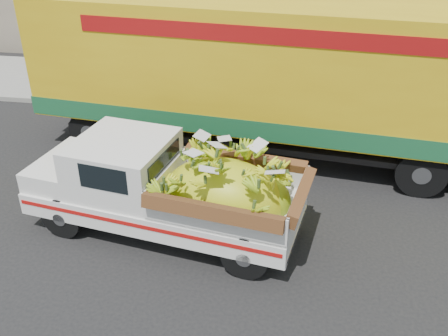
# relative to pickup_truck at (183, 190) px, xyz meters

# --- Properties ---
(ground) EXTENTS (100.00, 100.00, 0.00)m
(ground) POSITION_rel_pickup_truck_xyz_m (1.51, 0.82, -0.99)
(ground) COLOR black
(ground) RESTS_ON ground
(curb) EXTENTS (60.00, 0.25, 0.15)m
(curb) POSITION_rel_pickup_truck_xyz_m (1.51, 6.07, -0.91)
(curb) COLOR gray
(curb) RESTS_ON ground
(sidewalk) EXTENTS (60.00, 4.00, 0.14)m
(sidewalk) POSITION_rel_pickup_truck_xyz_m (1.51, 8.17, -0.92)
(sidewalk) COLOR gray
(sidewalk) RESTS_ON ground
(pickup_truck) EXTENTS (5.49, 2.76, 1.84)m
(pickup_truck) POSITION_rel_pickup_truck_xyz_m (0.00, 0.00, 0.00)
(pickup_truck) COLOR black
(pickup_truck) RESTS_ON ground
(semi_trailer) EXTENTS (12.04, 3.85, 3.80)m
(semi_trailer) POSITION_rel_pickup_truck_xyz_m (1.44, 3.61, 1.13)
(semi_trailer) COLOR black
(semi_trailer) RESTS_ON ground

